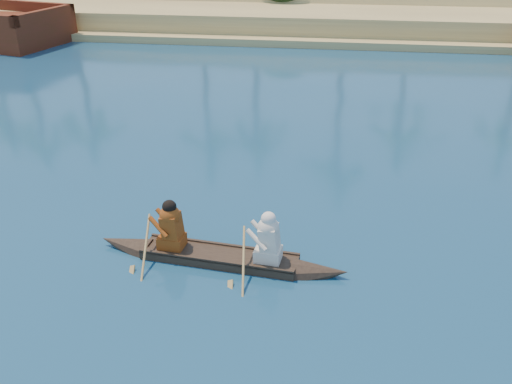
# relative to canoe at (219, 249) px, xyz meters

# --- Properties ---
(canoe) EXTENTS (5.08, 1.19, 1.39)m
(canoe) POSITION_rel_canoe_xyz_m (0.00, 0.00, 0.00)
(canoe) COLOR #392C1F
(canoe) RESTS_ON ground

